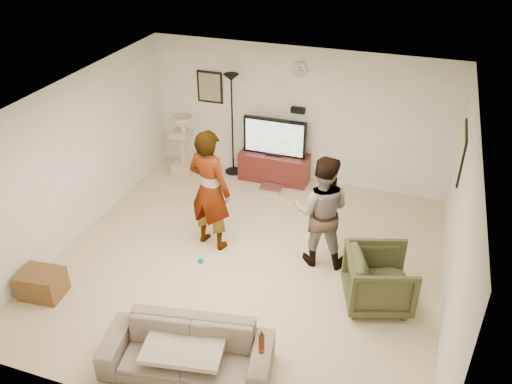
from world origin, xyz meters
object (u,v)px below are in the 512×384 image
(tv_stand, at_px, (274,167))
(beer_bottle, at_px, (262,344))
(floor_lamp, at_px, (232,125))
(armchair, at_px, (379,279))
(cat_tree, at_px, (182,144))
(side_table, at_px, (42,284))
(tv, at_px, (275,137))
(person_left, at_px, (210,190))
(person_right, at_px, (321,211))
(sofa, at_px, (187,350))

(tv_stand, distance_m, beer_bottle, 4.78)
(floor_lamp, height_order, beer_bottle, floor_lamp)
(beer_bottle, bearing_deg, armchair, 60.66)
(cat_tree, xyz_separation_m, beer_bottle, (3.00, -4.31, 0.09))
(side_table, bearing_deg, tv, 63.47)
(person_left, bearing_deg, side_table, 61.30)
(person_right, distance_m, beer_bottle, 2.47)
(sofa, xyz_separation_m, side_table, (-2.41, 0.51, -0.09))
(tv, distance_m, beer_bottle, 4.76)
(cat_tree, height_order, person_right, person_right)
(person_left, bearing_deg, cat_tree, -39.64)
(tv_stand, height_order, person_left, person_left)
(beer_bottle, distance_m, armchair, 2.11)
(person_left, relative_size, side_table, 3.39)
(floor_lamp, bearing_deg, cat_tree, -160.26)
(armchair, bearing_deg, side_table, 89.57)
(beer_bottle, height_order, armchair, beer_bottle)
(cat_tree, xyz_separation_m, person_left, (1.42, -1.96, 0.36))
(floor_lamp, distance_m, cat_tree, 1.03)
(person_left, bearing_deg, person_right, -161.23)
(tv, height_order, sofa, tv)
(sofa, xyz_separation_m, armchair, (1.91, 1.82, 0.11))
(person_left, distance_m, sofa, 2.53)
(tv_stand, height_order, beer_bottle, beer_bottle)
(cat_tree, xyz_separation_m, armchair, (4.03, -2.49, -0.21))
(tv, distance_m, sofa, 4.64)
(person_right, bearing_deg, side_table, 23.49)
(armchair, xyz_separation_m, side_table, (-4.33, -1.31, -0.20))
(person_left, xyz_separation_m, beer_bottle, (1.58, -2.34, -0.27))
(tv, relative_size, floor_lamp, 0.60)
(floor_lamp, bearing_deg, person_right, -44.78)
(tv, height_order, person_left, person_left)
(person_right, xyz_separation_m, side_table, (-3.38, -1.96, -0.67))
(floor_lamp, relative_size, person_left, 1.02)
(person_right, bearing_deg, tv, -64.34)
(floor_lamp, relative_size, armchair, 2.27)
(sofa, height_order, beer_bottle, beer_bottle)
(floor_lamp, distance_m, beer_bottle, 5.09)
(cat_tree, height_order, person_left, person_left)
(cat_tree, height_order, sofa, cat_tree)
(sofa, bearing_deg, floor_lamp, 94.78)
(side_table, bearing_deg, tv_stand, 63.47)
(sofa, xyz_separation_m, beer_bottle, (0.89, 0.00, 0.41))
(person_right, bearing_deg, tv_stand, -64.34)
(floor_lamp, distance_m, person_left, 2.35)
(tv_stand, bearing_deg, side_table, -116.53)
(tv_stand, relative_size, person_left, 0.67)
(side_table, bearing_deg, floor_lamp, 73.80)
(floor_lamp, height_order, cat_tree, floor_lamp)
(floor_lamp, xyz_separation_m, side_table, (-1.20, -4.12, -0.79))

